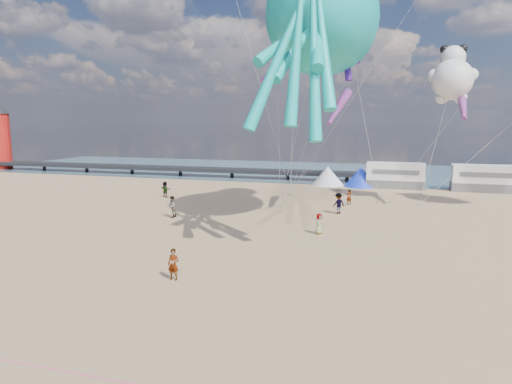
{
  "coord_description": "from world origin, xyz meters",
  "views": [
    {
      "loc": [
        5.4,
        -16.28,
        8.03
      ],
      "look_at": [
        -1.2,
        6.0,
        4.35
      ],
      "focal_mm": 32.0,
      "sensor_mm": 36.0,
      "label": 1
    }
  ],
  "objects_px": {
    "motorhome_0": "(395,175)",
    "standing_person": "(173,264)",
    "sandbag_d": "(388,203)",
    "kite_octopus_teal": "(323,19)",
    "tent_blue": "(361,177)",
    "beachgoer_4": "(165,189)",
    "lighthouse": "(2,142)",
    "beachgoer_2": "(338,203)",
    "kite_octopus_purple": "(345,15)",
    "windsock_mid": "(463,103)",
    "windsock_right": "(339,108)",
    "sandbag_c": "(419,205)",
    "beachgoer_7": "(172,207)",
    "tent_white": "(328,176)",
    "motorhome_1": "(483,178)",
    "kite_panda": "(452,80)",
    "windsock_left": "(277,70)",
    "beachgoer_5": "(349,197)",
    "sandbag_a": "(280,206)",
    "sandbag_e": "(291,195)",
    "beachgoer_0": "(319,224)",
    "sandbag_b": "(380,202)"
  },
  "relations": [
    {
      "from": "beachgoer_5",
      "to": "standing_person",
      "type": "bearing_deg",
      "value": 38.59
    },
    {
      "from": "beachgoer_4",
      "to": "kite_panda",
      "type": "bearing_deg",
      "value": -153.45
    },
    {
      "from": "standing_person",
      "to": "windsock_left",
      "type": "distance_m",
      "value": 20.98
    },
    {
      "from": "beachgoer_7",
      "to": "sandbag_a",
      "type": "relative_size",
      "value": 3.63
    },
    {
      "from": "beachgoer_2",
      "to": "windsock_mid",
      "type": "xyz_separation_m",
      "value": [
        9.99,
        5.09,
        8.57
      ]
    },
    {
      "from": "beachgoer_2",
      "to": "sandbag_a",
      "type": "xyz_separation_m",
      "value": [
        -5.48,
        1.39,
        -0.79
      ]
    },
    {
      "from": "beachgoer_2",
      "to": "sandbag_b",
      "type": "relative_size",
      "value": 3.6
    },
    {
      "from": "standing_person",
      "to": "kite_octopus_teal",
      "type": "distance_m",
      "value": 20.27
    },
    {
      "from": "beachgoer_2",
      "to": "sandbag_d",
      "type": "relative_size",
      "value": 3.6
    },
    {
      "from": "beachgoer_0",
      "to": "sandbag_b",
      "type": "xyz_separation_m",
      "value": [
        3.82,
        13.81,
        -0.64
      ]
    },
    {
      "from": "tent_white",
      "to": "beachgoer_2",
      "type": "bearing_deg",
      "value": -79.3
    },
    {
      "from": "motorhome_0",
      "to": "sandbag_d",
      "type": "height_order",
      "value": "motorhome_0"
    },
    {
      "from": "lighthouse",
      "to": "beachgoer_2",
      "type": "bearing_deg",
      "value": -20.31
    },
    {
      "from": "lighthouse",
      "to": "beachgoer_7",
      "type": "relative_size",
      "value": 4.96
    },
    {
      "from": "sandbag_a",
      "to": "sandbag_e",
      "type": "distance_m",
      "value": 6.73
    },
    {
      "from": "standing_person",
      "to": "sandbag_b",
      "type": "bearing_deg",
      "value": 67.91
    },
    {
      "from": "lighthouse",
      "to": "kite_octopus_teal",
      "type": "relative_size",
      "value": 0.62
    },
    {
      "from": "motorhome_0",
      "to": "windsock_right",
      "type": "bearing_deg",
      "value": -105.78
    },
    {
      "from": "sandbag_c",
      "to": "sandbag_e",
      "type": "relative_size",
      "value": 1.0
    },
    {
      "from": "lighthouse",
      "to": "motorhome_0",
      "type": "height_order",
      "value": "lighthouse"
    },
    {
      "from": "lighthouse",
      "to": "windsock_right",
      "type": "distance_m",
      "value": 61.14
    },
    {
      "from": "kite_octopus_purple",
      "to": "windsock_mid",
      "type": "xyz_separation_m",
      "value": [
        9.97,
        4.55,
        -7.04
      ]
    },
    {
      "from": "motorhome_0",
      "to": "standing_person",
      "type": "height_order",
      "value": "motorhome_0"
    },
    {
      "from": "sandbag_d",
      "to": "kite_octopus_teal",
      "type": "height_order",
      "value": "kite_octopus_teal"
    },
    {
      "from": "motorhome_1",
      "to": "tent_white",
      "type": "relative_size",
      "value": 1.65
    },
    {
      "from": "beachgoer_7",
      "to": "kite_panda",
      "type": "height_order",
      "value": "kite_panda"
    },
    {
      "from": "motorhome_0",
      "to": "kite_panda",
      "type": "relative_size",
      "value": 1.06
    },
    {
      "from": "kite_octopus_teal",
      "to": "sandbag_c",
      "type": "bearing_deg",
      "value": 63.23
    },
    {
      "from": "lighthouse",
      "to": "kite_octopus_purple",
      "type": "distance_m",
      "value": 62.04
    },
    {
      "from": "beachgoer_7",
      "to": "sandbag_c",
      "type": "relative_size",
      "value": 3.63
    },
    {
      "from": "beachgoer_7",
      "to": "tent_blue",
      "type": "bearing_deg",
      "value": 150.54
    },
    {
      "from": "beachgoer_4",
      "to": "sandbag_d",
      "type": "relative_size",
      "value": 3.31
    },
    {
      "from": "motorhome_1",
      "to": "tent_blue",
      "type": "xyz_separation_m",
      "value": [
        -13.5,
        0.0,
        -0.3
      ]
    },
    {
      "from": "motorhome_1",
      "to": "windsock_right",
      "type": "distance_m",
      "value": 23.9
    },
    {
      "from": "beachgoer_5",
      "to": "sandbag_d",
      "type": "relative_size",
      "value": 3.01
    },
    {
      "from": "tent_white",
      "to": "kite_octopus_teal",
      "type": "relative_size",
      "value": 0.28
    },
    {
      "from": "windsock_mid",
      "to": "beachgoer_2",
      "type": "bearing_deg",
      "value": -149.82
    },
    {
      "from": "beachgoer_4",
      "to": "beachgoer_7",
      "type": "relative_size",
      "value": 0.91
    },
    {
      "from": "sandbag_a",
      "to": "sandbag_c",
      "type": "distance_m",
      "value": 13.12
    },
    {
      "from": "sandbag_d",
      "to": "kite_octopus_purple",
      "type": "distance_m",
      "value": 17.79
    },
    {
      "from": "tent_blue",
      "to": "standing_person",
      "type": "bearing_deg",
      "value": -100.78
    },
    {
      "from": "tent_blue",
      "to": "sandbag_d",
      "type": "height_order",
      "value": "tent_blue"
    },
    {
      "from": "tent_blue",
      "to": "beachgoer_4",
      "type": "relative_size",
      "value": 2.42
    },
    {
      "from": "motorhome_1",
      "to": "kite_octopus_purple",
      "type": "relative_size",
      "value": 0.66
    },
    {
      "from": "sandbag_c",
      "to": "beachgoer_5",
      "type": "bearing_deg",
      "value": -169.52
    },
    {
      "from": "beachgoer_0",
      "to": "windsock_mid",
      "type": "height_order",
      "value": "windsock_mid"
    },
    {
      "from": "beachgoer_2",
      "to": "kite_octopus_teal",
      "type": "height_order",
      "value": "kite_octopus_teal"
    },
    {
      "from": "standing_person",
      "to": "sandbag_d",
      "type": "relative_size",
      "value": 3.24
    },
    {
      "from": "windsock_right",
      "to": "lighthouse",
      "type": "bearing_deg",
      "value": 170.18
    },
    {
      "from": "sandbag_b",
      "to": "sandbag_e",
      "type": "height_order",
      "value": "same"
    }
  ]
}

